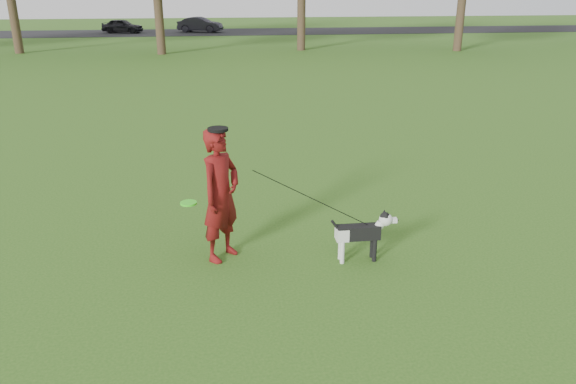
{
  "coord_description": "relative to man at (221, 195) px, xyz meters",
  "views": [
    {
      "loc": [
        -1.15,
        -7.08,
        3.74
      ],
      "look_at": [
        -0.19,
        0.33,
        0.95
      ],
      "focal_mm": 35.0,
      "sensor_mm": 36.0,
      "label": 1
    }
  ],
  "objects": [
    {
      "name": "dog",
      "position": [
        1.98,
        -0.35,
        -0.5
      ],
      "size": [
        0.98,
        0.2,
        0.74
      ],
      "color": "black",
      "rests_on": "ground"
    },
    {
      "name": "car_mid",
      "position": [
        -0.96,
        39.7,
        -0.36
      ],
      "size": [
        3.73,
        2.33,
        1.16
      ],
      "primitive_type": "imported",
      "rotation": [
        0.0,
        0.0,
        1.23
      ],
      "color": "black",
      "rests_on": "road"
    },
    {
      "name": "road",
      "position": [
        1.14,
        39.7,
        -0.95
      ],
      "size": [
        120.0,
        7.0,
        0.02
      ],
      "primitive_type": "cube",
      "color": "black",
      "rests_on": "ground"
    },
    {
      "name": "car_left",
      "position": [
        -7.0,
        39.7,
        -0.4
      ],
      "size": [
        3.37,
        2.07,
        1.07
      ],
      "primitive_type": "imported",
      "rotation": [
        0.0,
        0.0,
        1.3
      ],
      "color": "black",
      "rests_on": "road"
    },
    {
      "name": "ground",
      "position": [
        1.14,
        -0.3,
        -0.96
      ],
      "size": [
        120.0,
        120.0,
        0.0
      ],
      "primitive_type": "plane",
      "color": "#285116",
      "rests_on": "ground"
    },
    {
      "name": "man",
      "position": [
        0.0,
        0.0,
        0.0
      ],
      "size": [
        0.8,
        0.83,
        1.91
      ],
      "primitive_type": "imported",
      "rotation": [
        0.0,
        0.0,
        0.88
      ],
      "color": "#5E0D0D",
      "rests_on": "ground"
    },
    {
      "name": "man_held_items",
      "position": [
        1.27,
        -0.21,
        -0.04
      ],
      "size": [
        2.68,
        0.49,
        1.42
      ],
      "color": "#37E51D",
      "rests_on": "ground"
    }
  ]
}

